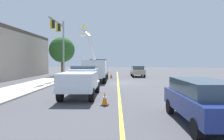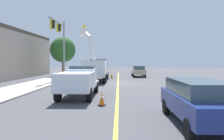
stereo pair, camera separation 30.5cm
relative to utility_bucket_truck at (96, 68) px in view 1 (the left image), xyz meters
name	(u,v)px [view 1 (the left image)]	position (x,y,z in m)	size (l,w,h in m)	color
ground	(118,83)	(-1.78, -2.96, -1.61)	(120.00, 120.00, 0.00)	#47474C
sidewalk_far_side	(44,82)	(-3.11, 5.25, -1.55)	(60.00, 3.60, 0.12)	#B2ADA3
lane_centre_stripe	(118,83)	(-1.78, -2.96, -1.60)	(50.00, 0.16, 0.01)	yellow
utility_bucket_truck	(96,68)	(0.00, 0.00, 0.00)	(8.49, 4.17, 6.94)	silver
service_pickup_truck	(81,80)	(-11.30, -1.86, -0.49)	(5.86, 2.97, 2.06)	white
passing_minivan	(138,70)	(8.25, -4.51, -0.63)	(5.04, 2.64, 1.69)	tan
trailing_sedan	(203,99)	(-16.46, -8.50, -0.63)	(5.04, 2.64, 1.69)	navy
traffic_cone_leading	(105,99)	(-13.84, -4.07, -1.25)	(0.40, 0.40, 0.73)	black
traffic_cone_mid_front	(111,75)	(4.59, -0.98, -1.19)	(0.40, 0.40, 0.85)	black
traffic_signal_mast	(60,38)	(0.32, 4.78, 3.75)	(6.10, 1.17, 7.77)	gray
street_tree_right	(62,50)	(6.96, 7.45, 2.63)	(4.05, 4.05, 6.27)	brown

